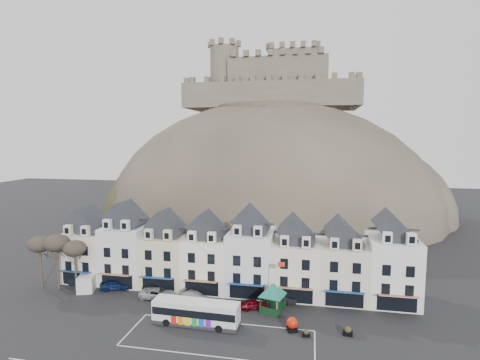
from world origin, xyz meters
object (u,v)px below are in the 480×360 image
bus (196,312)px  car_navy (115,285)px  car_black (155,288)px  white_van (89,280)px  car_maroon (254,304)px  car_white (194,296)px  red_buoy (292,324)px  car_silver (158,294)px  flagpole (278,283)px  bus_shelter (273,290)px  car_charcoal (281,298)px

bus → car_navy: (-15.61, 8.12, -0.92)m
car_black → car_navy: bearing=67.6°
white_van → car_maroon: (26.46, -2.17, -0.56)m
car_navy → car_white: (13.18, -1.32, -0.14)m
white_van → red_buoy: bearing=-31.4°
car_silver → flagpole: bearing=-94.8°
red_buoy → white_van: white_van is taller
flagpole → car_white: flagpole is taller
red_buoy → car_maroon: red_buoy is taller
car_maroon → bus_shelter: bearing=-119.3°
car_navy → bus: bearing=-135.5°
car_silver → car_charcoal: bearing=-85.6°
bus_shelter → flagpole: 1.19m
bus → car_black: (-9.18, 8.24, -1.08)m
car_navy → white_van: bearing=74.6°
white_van → car_maroon: bearing=-23.5°
red_buoy → car_black: bearing=160.4°
car_white → bus: bearing=-143.6°
bus → car_black: 12.38m
car_black → car_charcoal: bearing=-113.6°
red_buoy → car_silver: red_buoy is taller
white_van → bus: bearing=-40.3°
white_van → car_white: bearing=-22.4°
car_white → car_charcoal: (12.35, 1.41, 0.09)m
bus → flagpole: bearing=30.8°
bus_shelter → car_white: 11.83m
white_van → car_white: (17.61, -1.12, -0.57)m
bus_shelter → car_white: bus_shelter is taller
flagpole → white_van: 29.99m
flagpole → red_buoy: bearing=-64.4°
car_navy → car_charcoal: 25.53m
red_buoy → car_black: red_buoy is taller
flagpole → car_black: bearing=171.3°
bus → car_white: bus is taller
red_buoy → white_van: size_ratio=0.30×
red_buoy → car_navy: bearing=165.0°
bus → car_maroon: bus is taller
car_navy → car_black: car_navy is taller
car_charcoal → car_navy: bearing=86.8°
bus_shelter → car_white: size_ratio=1.38×
bus_shelter → car_black: bus_shelter is taller
car_silver → bus: bearing=-130.5°
car_navy → car_black: size_ratio=1.21×
car_black → car_charcoal: 19.10m
car_maroon → car_black: bearing=59.1°
car_silver → bus_shelter: bearing=-94.8°
red_buoy → bus: bearing=-176.4°
car_white → car_charcoal: size_ratio=1.00×
car_navy → car_silver: bearing=-121.2°
car_charcoal → car_maroon: bearing=121.8°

